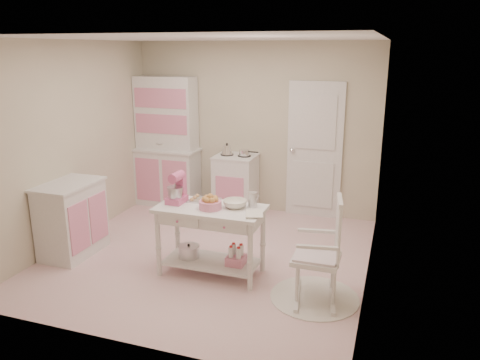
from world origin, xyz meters
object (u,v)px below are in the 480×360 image
at_px(work_table, 211,241).
at_px(bread_basket, 210,205).
at_px(base_cabinet, 72,219).
at_px(stove, 236,184).
at_px(hutch, 166,142).
at_px(stand_mixer, 176,188).
at_px(rocking_chair, 317,249).

bearing_deg(work_table, bread_basket, -68.20).
bearing_deg(base_cabinet, bread_basket, 0.20).
height_order(stove, base_cabinet, same).
height_order(stove, work_table, stove).
distance_m(hutch, stove, 1.33).
height_order(work_table, bread_basket, bread_basket).
bearing_deg(stove, stand_mixer, -90.17).
relative_size(hutch, base_cabinet, 2.26).
xyz_separation_m(stove, rocking_chair, (1.64, -2.21, 0.09)).
relative_size(hutch, stove, 2.26).
xyz_separation_m(stove, bread_basket, (0.43, -2.08, 0.39)).
bearing_deg(stand_mixer, rocking_chair, -4.43).
bearing_deg(bread_basket, work_table, 111.80).
bearing_deg(rocking_chair, work_table, 162.03).
bearing_deg(hutch, base_cabinet, -95.88).
xyz_separation_m(rocking_chair, bread_basket, (-1.20, 0.13, 0.30)).
distance_m(stand_mixer, bread_basket, 0.46).
height_order(base_cabinet, work_table, base_cabinet).
xyz_separation_m(base_cabinet, rocking_chair, (3.06, -0.12, 0.09)).
bearing_deg(stove, base_cabinet, -124.19).
xyz_separation_m(stove, base_cabinet, (-1.42, -2.09, 0.00)).
xyz_separation_m(hutch, rocking_chair, (2.84, -2.26, -0.49)).
relative_size(hutch, rocking_chair, 1.89).
bearing_deg(hutch, bread_basket, -52.56).
bearing_deg(rocking_chair, bread_basket, 164.24).
distance_m(base_cabinet, stand_mixer, 1.51).
bearing_deg(bread_basket, hutch, 127.44).
relative_size(base_cabinet, stand_mixer, 2.71).
bearing_deg(base_cabinet, stove, 55.81).
relative_size(rocking_chair, bread_basket, 4.40).
xyz_separation_m(work_table, bread_basket, (0.02, -0.05, 0.45)).
bearing_deg(work_table, base_cabinet, -178.24).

